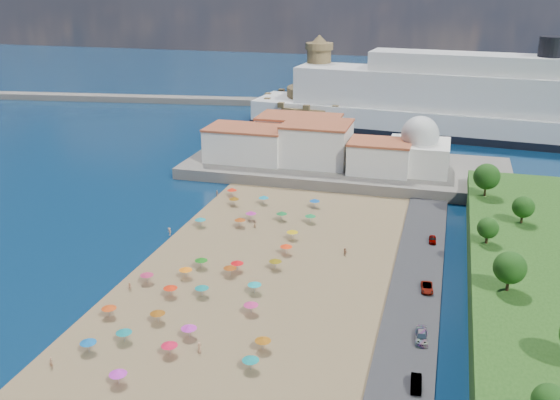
% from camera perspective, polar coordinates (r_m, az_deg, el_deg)
% --- Properties ---
extents(ground, '(700.00, 700.00, 0.00)m').
position_cam_1_polar(ground, '(114.70, -5.30, -7.68)').
color(ground, '#071938').
rests_on(ground, ground).
extents(terrace, '(90.00, 36.00, 3.00)m').
position_cam_1_polar(terrace, '(177.58, 6.01, 2.91)').
color(terrace, '#59544C').
rests_on(terrace, ground).
extents(jetty, '(18.00, 70.00, 2.40)m').
position_cam_1_polar(jetty, '(214.98, 1.79, 5.91)').
color(jetty, '#59544C').
rests_on(jetty, ground).
extents(breakwater, '(199.03, 34.77, 2.60)m').
position_cam_1_polar(breakwater, '(292.77, -15.20, 8.99)').
color(breakwater, '#59544C').
rests_on(breakwater, ground).
extents(waterfront_buildings, '(57.00, 29.00, 11.00)m').
position_cam_1_polar(waterfront_buildings, '(178.93, 1.98, 5.26)').
color(waterfront_buildings, silver).
rests_on(waterfront_buildings, terrace).
extents(domed_building, '(16.00, 16.00, 15.00)m').
position_cam_1_polar(domed_building, '(171.68, 12.59, 4.54)').
color(domed_building, silver).
rests_on(domed_building, terrace).
extents(fortress, '(40.00, 40.00, 32.40)m').
position_cam_1_polar(fortress, '(242.39, 3.50, 8.80)').
color(fortress, olive).
rests_on(fortress, ground).
extents(cruise_ship, '(160.48, 38.37, 34.75)m').
position_cam_1_polar(cruise_ship, '(225.15, 17.56, 8.01)').
color(cruise_ship, black).
rests_on(cruise_ship, ground).
extents(beach_parasols, '(32.17, 112.26, 2.20)m').
position_cam_1_polar(beach_parasols, '(104.99, -8.18, -9.24)').
color(beach_parasols, gray).
rests_on(beach_parasols, beach).
extents(beachgoers, '(39.54, 98.27, 1.79)m').
position_cam_1_polar(beachgoers, '(115.00, -7.30, -7.06)').
color(beachgoers, tan).
rests_on(beachgoers, beach).
extents(parked_cars, '(2.46, 54.38, 1.37)m').
position_cam_1_polar(parked_cars, '(106.57, 13.09, -9.61)').
color(parked_cars, gray).
rests_on(parked_cars, promenade).
extents(hillside_trees, '(15.90, 112.56, 7.50)m').
position_cam_1_polar(hillside_trees, '(95.84, 21.14, -8.06)').
color(hillside_trees, '#382314').
rests_on(hillside_trees, hillside).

